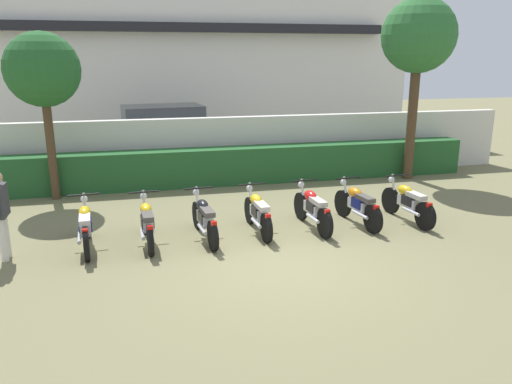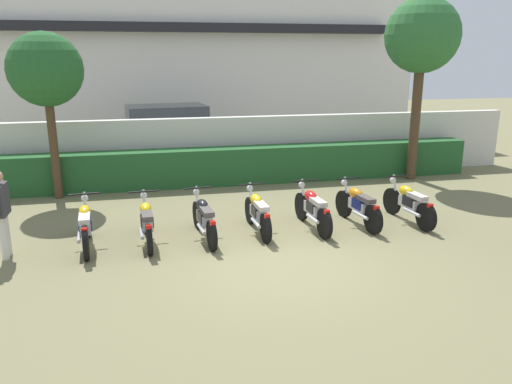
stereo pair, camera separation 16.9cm
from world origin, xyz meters
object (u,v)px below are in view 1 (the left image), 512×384
parked_car (168,133)px  motorcycle_in_row_4 (312,208)px  tree_near_inspector (43,71)px  motorcycle_in_row_0 (86,226)px  motorcycle_in_row_1 (147,222)px  motorcycle_in_row_6 (408,202)px  motorcycle_in_row_3 (258,212)px  inspector_person (0,208)px  motorcycle_in_row_2 (204,218)px  motorcycle_in_row_5 (358,205)px  tree_far_side (419,38)px

parked_car → motorcycle_in_row_4: 8.67m
tree_near_inspector → motorcycle_in_row_0: (1.08, -3.82, -2.76)m
parked_car → motorcycle_in_row_1: parked_car is taller
motorcycle_in_row_0 → motorcycle_in_row_6: (6.82, 0.08, -0.01)m
motorcycle_in_row_3 → motorcycle_in_row_0: bearing=89.2°
inspector_person → motorcycle_in_row_3: bearing=3.7°
parked_car → motorcycle_in_row_2: (0.15, -8.38, -0.49)m
motorcycle_in_row_2 → motorcycle_in_row_1: bearing=84.6°
motorcycle_in_row_2 → motorcycle_in_row_5: bearing=-94.0°
parked_car → tree_near_inspector: 6.04m
motorcycle_in_row_1 → tree_far_side: bearing=-67.6°
motorcycle_in_row_0 → tree_far_side: bearing=-72.0°
motorcycle_in_row_2 → motorcycle_in_row_6: bearing=-95.2°
motorcycle_in_row_1 → motorcycle_in_row_2: same height
tree_far_side → parked_car: bearing=145.6°
parked_car → inspector_person: (-3.51, -8.57, 0.03)m
parked_car → motorcycle_in_row_3: size_ratio=2.59×
motorcycle_in_row_1 → motorcycle_in_row_4: size_ratio=0.99×
motorcycle_in_row_1 → motorcycle_in_row_4: bearing=-91.6°
tree_far_side → inspector_person: tree_far_side is taller
tree_near_inspector → motorcycle_in_row_6: bearing=-25.4°
motorcycle_in_row_5 → inspector_person: (-7.04, -0.31, 0.52)m
motorcycle_in_row_3 → inspector_person: bearing=90.6°
inspector_person → motorcycle_in_row_4: bearing=2.7°
motorcycle_in_row_5 → motorcycle_in_row_2: bearing=84.2°
parked_car → motorcycle_in_row_0: size_ratio=2.51×
motorcycle_in_row_4 → motorcycle_in_row_5: size_ratio=1.03×
motorcycle_in_row_0 → motorcycle_in_row_3: motorcycle_in_row_0 is taller
motorcycle_in_row_0 → motorcycle_in_row_5: 5.65m
motorcycle_in_row_6 → motorcycle_in_row_5: bearing=80.8°
tree_near_inspector → motorcycle_in_row_5: (6.72, -3.68, -2.77)m
motorcycle_in_row_0 → tree_near_inspector: bearing=11.1°
motorcycle_in_row_0 → motorcycle_in_row_2: (2.27, 0.02, -0.01)m
parked_car → motorcycle_in_row_1: size_ratio=2.52×
parked_car → tree_far_side: (6.80, -4.66, 3.13)m
motorcycle_in_row_3 → tree_far_side: bearing=-59.9°
motorcycle_in_row_0 → motorcycle_in_row_3: 3.40m
motorcycle_in_row_4 → motorcycle_in_row_6: 2.22m
parked_car → tree_far_side: 8.82m
parked_car → motorcycle_in_row_3: (1.28, -8.27, -0.49)m
parked_car → motorcycle_in_row_3: 8.38m
motorcycle_in_row_4 → parked_car: bearing=12.3°
motorcycle_in_row_5 → motorcycle_in_row_6: same height
motorcycle_in_row_4 → motorcycle_in_row_6: bearing=-95.2°
motorcycle_in_row_0 → motorcycle_in_row_1: 1.14m
tree_far_side → motorcycle_in_row_6: 5.56m
motorcycle_in_row_2 → motorcycle_in_row_6: size_ratio=1.03×
motorcycle_in_row_4 → motorcycle_in_row_5: (1.05, 0.02, -0.00)m
motorcycle_in_row_3 → motorcycle_in_row_4: 1.19m
tree_near_inspector → motorcycle_in_row_3: tree_near_inspector is taller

